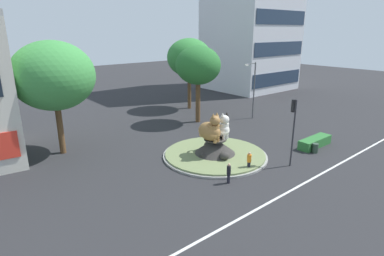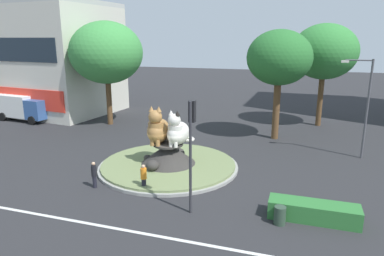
{
  "view_description": "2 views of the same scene",
  "coord_description": "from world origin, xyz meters",
  "px_view_note": "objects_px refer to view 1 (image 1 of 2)",
  "views": [
    {
      "loc": [
        -18.85,
        -19.15,
        11.07
      ],
      "look_at": [
        -1.78,
        1.15,
        2.8
      ],
      "focal_mm": 29.43,
      "sensor_mm": 36.0,
      "label": 1
    },
    {
      "loc": [
        8.49,
        -21.03,
        8.59
      ],
      "look_at": [
        0.8,
        2.77,
        2.18
      ],
      "focal_mm": 32.74,
      "sensor_mm": 36.0,
      "label": 2
    }
  ],
  "objects_px": {
    "second_tree_near_tower": "(198,66)",
    "litter_bin": "(315,148)",
    "office_tower": "(252,3)",
    "broadleaf_tree_behind_island": "(189,58)",
    "third_tree_left": "(53,76)",
    "streetlight_arm": "(253,87)",
    "pedestrian_black_shirt": "(229,173)",
    "pedestrian_orange_shirt": "(249,161)",
    "cat_statue_tabby": "(211,130)",
    "traffic_light_mast": "(293,121)",
    "cat_statue_white": "(221,128)"
  },
  "relations": [
    {
      "from": "second_tree_near_tower",
      "to": "litter_bin",
      "type": "relative_size",
      "value": 10.4
    },
    {
      "from": "broadleaf_tree_behind_island",
      "to": "second_tree_near_tower",
      "type": "xyz_separation_m",
      "value": [
        -3.77,
        -6.23,
        -0.34
      ]
    },
    {
      "from": "office_tower",
      "to": "litter_bin",
      "type": "bearing_deg",
      "value": -128.55
    },
    {
      "from": "pedestrian_orange_shirt",
      "to": "second_tree_near_tower",
      "type": "bearing_deg",
      "value": 125.8
    },
    {
      "from": "cat_statue_tabby",
      "to": "second_tree_near_tower",
      "type": "relative_size",
      "value": 0.29
    },
    {
      "from": "second_tree_near_tower",
      "to": "third_tree_left",
      "type": "relative_size",
      "value": 0.91
    },
    {
      "from": "streetlight_arm",
      "to": "traffic_light_mast",
      "type": "bearing_deg",
      "value": 49.84
    },
    {
      "from": "second_tree_near_tower",
      "to": "third_tree_left",
      "type": "distance_m",
      "value": 16.65
    },
    {
      "from": "streetlight_arm",
      "to": "office_tower",
      "type": "bearing_deg",
      "value": -140.73
    },
    {
      "from": "cat_statue_tabby",
      "to": "office_tower",
      "type": "distance_m",
      "value": 39.61
    },
    {
      "from": "cat_statue_white",
      "to": "office_tower",
      "type": "xyz_separation_m",
      "value": [
        29.19,
        21.45,
        13.19
      ]
    },
    {
      "from": "cat_statue_white",
      "to": "broadleaf_tree_behind_island",
      "type": "xyz_separation_m",
      "value": [
        9.36,
        15.84,
        4.73
      ]
    },
    {
      "from": "cat_statue_tabby",
      "to": "pedestrian_black_shirt",
      "type": "xyz_separation_m",
      "value": [
        -2.23,
        -4.4,
        -1.82
      ]
    },
    {
      "from": "pedestrian_orange_shirt",
      "to": "office_tower",
      "type": "bearing_deg",
      "value": 100.94
    },
    {
      "from": "traffic_light_mast",
      "to": "third_tree_left",
      "type": "relative_size",
      "value": 0.56
    },
    {
      "from": "second_tree_near_tower",
      "to": "office_tower",
      "type": "bearing_deg",
      "value": 26.65
    },
    {
      "from": "broadleaf_tree_behind_island",
      "to": "third_tree_left",
      "type": "bearing_deg",
      "value": -163.64
    },
    {
      "from": "streetlight_arm",
      "to": "litter_bin",
      "type": "bearing_deg",
      "value": 65.43
    },
    {
      "from": "pedestrian_orange_shirt",
      "to": "litter_bin",
      "type": "bearing_deg",
      "value": 49.79
    },
    {
      "from": "pedestrian_orange_shirt",
      "to": "pedestrian_black_shirt",
      "type": "height_order",
      "value": "pedestrian_black_shirt"
    },
    {
      "from": "cat_statue_tabby",
      "to": "traffic_light_mast",
      "type": "xyz_separation_m",
      "value": [
        4.13,
        -5.47,
        1.29
      ]
    },
    {
      "from": "pedestrian_black_shirt",
      "to": "litter_bin",
      "type": "xyz_separation_m",
      "value": [
        10.76,
        -0.96,
        -0.41
      ]
    },
    {
      "from": "cat_statue_tabby",
      "to": "streetlight_arm",
      "type": "xyz_separation_m",
      "value": [
        13.34,
        6.31,
        1.52
      ]
    },
    {
      "from": "pedestrian_black_shirt",
      "to": "office_tower",
      "type": "bearing_deg",
      "value": 81.23
    },
    {
      "from": "office_tower",
      "to": "broadleaf_tree_behind_island",
      "type": "height_order",
      "value": "office_tower"
    },
    {
      "from": "second_tree_near_tower",
      "to": "cat_statue_tabby",
      "type": "bearing_deg",
      "value": -125.78
    },
    {
      "from": "traffic_light_mast",
      "to": "streetlight_arm",
      "type": "relative_size",
      "value": 0.79
    },
    {
      "from": "broadleaf_tree_behind_island",
      "to": "pedestrian_black_shirt",
      "type": "bearing_deg",
      "value": -122.58
    },
    {
      "from": "cat_statue_white",
      "to": "traffic_light_mast",
      "type": "bearing_deg",
      "value": 32.33
    },
    {
      "from": "pedestrian_orange_shirt",
      "to": "streetlight_arm",
      "type": "bearing_deg",
      "value": 99.49
    },
    {
      "from": "second_tree_near_tower",
      "to": "pedestrian_orange_shirt",
      "type": "relative_size",
      "value": 5.87
    },
    {
      "from": "cat_statue_tabby",
      "to": "pedestrian_black_shirt",
      "type": "relative_size",
      "value": 1.71
    },
    {
      "from": "third_tree_left",
      "to": "streetlight_arm",
      "type": "relative_size",
      "value": 1.43
    },
    {
      "from": "second_tree_near_tower",
      "to": "pedestrian_orange_shirt",
      "type": "bearing_deg",
      "value": -114.75
    },
    {
      "from": "broadleaf_tree_behind_island",
      "to": "litter_bin",
      "type": "xyz_separation_m",
      "value": [
        -2.22,
        -21.27,
        -6.88
      ]
    },
    {
      "from": "traffic_light_mast",
      "to": "office_tower",
      "type": "xyz_separation_m",
      "value": [
        26.44,
        26.99,
        11.82
      ]
    },
    {
      "from": "office_tower",
      "to": "pedestrian_orange_shirt",
      "type": "relative_size",
      "value": 19.81
    },
    {
      "from": "traffic_light_mast",
      "to": "second_tree_near_tower",
      "type": "height_order",
      "value": "second_tree_near_tower"
    },
    {
      "from": "broadleaf_tree_behind_island",
      "to": "streetlight_arm",
      "type": "relative_size",
      "value": 1.39
    },
    {
      "from": "cat_statue_white",
      "to": "traffic_light_mast",
      "type": "relative_size",
      "value": 0.43
    },
    {
      "from": "cat_statue_white",
      "to": "second_tree_near_tower",
      "type": "distance_m",
      "value": 11.95
    },
    {
      "from": "traffic_light_mast",
      "to": "broadleaf_tree_behind_island",
      "type": "height_order",
      "value": "broadleaf_tree_behind_island"
    },
    {
      "from": "office_tower",
      "to": "second_tree_near_tower",
      "type": "relative_size",
      "value": 3.37
    },
    {
      "from": "cat_statue_tabby",
      "to": "cat_statue_white",
      "type": "xyz_separation_m",
      "value": [
        1.38,
        0.07,
        -0.08
      ]
    },
    {
      "from": "cat_statue_white",
      "to": "streetlight_arm",
      "type": "bearing_deg",
      "value": 123.46
    },
    {
      "from": "second_tree_near_tower",
      "to": "litter_bin",
      "type": "distance_m",
      "value": 16.47
    },
    {
      "from": "broadleaf_tree_behind_island",
      "to": "second_tree_near_tower",
      "type": "height_order",
      "value": "broadleaf_tree_behind_island"
    },
    {
      "from": "traffic_light_mast",
      "to": "third_tree_left",
      "type": "height_order",
      "value": "third_tree_left"
    },
    {
      "from": "cat_statue_tabby",
      "to": "pedestrian_orange_shirt",
      "type": "xyz_separation_m",
      "value": [
        0.72,
        -3.88,
        -1.84
      ]
    },
    {
      "from": "traffic_light_mast",
      "to": "litter_bin",
      "type": "xyz_separation_m",
      "value": [
        4.39,
        0.1,
        -3.51
      ]
    }
  ]
}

